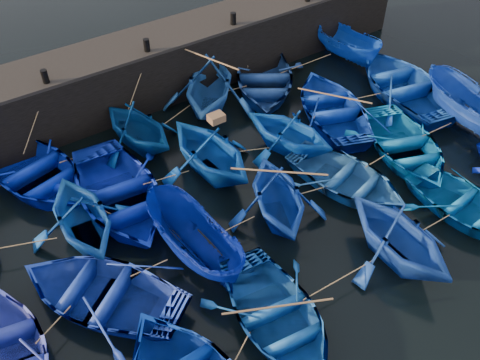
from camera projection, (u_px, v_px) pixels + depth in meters
ground at (298, 254)px, 16.62m from camera, size 120.00×120.00×0.00m
quay_wall at (141, 72)px, 22.16m from camera, size 26.00×2.50×2.50m
quay_top at (137, 43)px, 21.27m from camera, size 26.00×2.50×0.12m
bollard_1 at (45, 76)px, 18.86m from camera, size 0.24×0.24×0.50m
bollard_2 at (147, 45)px, 20.51m from camera, size 0.24×0.24×0.50m
bollard_3 at (233, 19)px, 22.16m from camera, size 0.24×0.24×0.50m
boat_1 at (34, 172)px, 18.61m from camera, size 4.96×6.03×1.09m
boat_2 at (137, 127)px, 19.86m from camera, size 3.84×4.23×1.93m
boat_3 at (209, 85)px, 21.56m from camera, size 5.84×5.91×2.36m
boat_4 at (264, 80)px, 23.02m from camera, size 6.05×6.44×1.09m
boat_5 at (346, 44)px, 24.81m from camera, size 1.72×4.11×1.56m
boat_7 at (82, 215)px, 16.44m from camera, size 3.58×4.09×2.05m
boat_8 at (118, 194)px, 17.76m from camera, size 4.45×5.88×1.15m
boat_9 at (210, 149)px, 18.66m from camera, size 3.96×4.49×2.20m
boat_10 at (289, 130)px, 19.69m from camera, size 4.19×4.51×1.93m
boat_11 at (333, 107)px, 21.51m from camera, size 5.25×6.11×1.07m
boat_12 at (404, 84)px, 22.67m from camera, size 5.26×6.51×1.19m
boat_14 at (101, 292)px, 14.97m from camera, size 5.85×6.17×1.04m
boat_15 at (193, 241)px, 15.96m from camera, size 2.01×4.35×1.63m
boat_16 at (278, 195)px, 17.12m from camera, size 4.43×4.72×1.99m
boat_17 at (346, 178)px, 18.50m from camera, size 4.27×5.17×0.93m
boat_18 at (405, 146)px, 19.75m from camera, size 4.91×5.74×1.01m
boat_19 at (469, 109)px, 20.86m from camera, size 1.98×4.62×1.75m
boat_22 at (277, 317)px, 14.41m from camera, size 3.84×4.98×0.96m
boat_23 at (399, 236)px, 15.81m from camera, size 3.48×4.02×2.08m
boat_24 at (467, 206)px, 17.54m from camera, size 3.45×4.56×0.89m
wooden_crate at (216, 118)px, 17.94m from camera, size 0.53×0.40×0.27m
mooring_ropes at (212, 149)px, 19.04m from camera, size 18.34×11.90×2.10m
loose_oars at (275, 143)px, 18.09m from camera, size 9.97×11.95×1.46m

